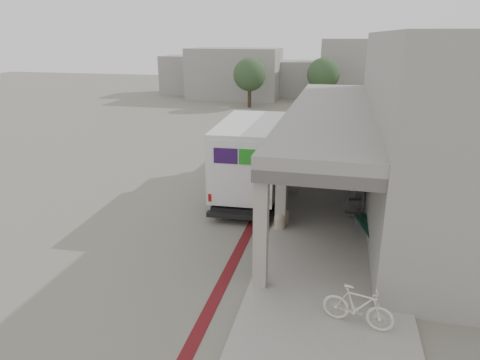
% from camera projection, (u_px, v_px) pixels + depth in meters
% --- Properties ---
extents(ground, '(120.00, 120.00, 0.00)m').
position_uv_depth(ground, '(222.00, 229.00, 15.95)').
color(ground, slate).
rests_on(ground, ground).
extents(bike_lane_stripe, '(0.35, 40.00, 0.01)m').
position_uv_depth(bike_lane_stripe, '(259.00, 211.00, 17.58)').
color(bike_lane_stripe, '#5B1216').
rests_on(bike_lane_stripe, ground).
extents(sidewalk, '(4.40, 28.00, 0.12)m').
position_uv_depth(sidewalk, '(332.00, 239.00, 15.06)').
color(sidewalk, gray).
rests_on(sidewalk, ground).
extents(transit_building, '(7.60, 17.00, 7.00)m').
position_uv_depth(transit_building, '(411.00, 124.00, 17.51)').
color(transit_building, gray).
rests_on(transit_building, ground).
extents(distant_backdrop, '(28.00, 10.00, 6.50)m').
position_uv_depth(distant_backdrop, '(283.00, 73.00, 48.76)').
color(distant_backdrop, gray).
rests_on(distant_backdrop, ground).
extents(tree_left, '(3.20, 3.20, 4.80)m').
position_uv_depth(tree_left, '(250.00, 75.00, 41.81)').
color(tree_left, '#38281C').
rests_on(tree_left, ground).
extents(tree_mid, '(3.20, 3.20, 4.80)m').
position_uv_depth(tree_mid, '(323.00, 74.00, 42.13)').
color(tree_mid, '#38281C').
rests_on(tree_mid, ground).
extents(tree_right, '(3.20, 3.20, 4.80)m').
position_uv_depth(tree_right, '(410.00, 77.00, 39.46)').
color(tree_right, '#38281C').
rests_on(tree_right, ground).
extents(fedex_truck, '(2.88, 8.14, 3.43)m').
position_uv_depth(fedex_truck, '(254.00, 153.00, 19.30)').
color(fedex_truck, black).
rests_on(fedex_truck, ground).
extents(bench, '(0.91, 2.10, 0.48)m').
position_uv_depth(bench, '(368.00, 229.00, 14.90)').
color(bench, gray).
rests_on(bench, sidewalk).
extents(bollard_near, '(0.41, 0.41, 0.61)m').
position_uv_depth(bollard_near, '(280.00, 220.00, 15.70)').
color(bollard_near, gray).
rests_on(bollard_near, sidewalk).
extents(bollard_far, '(0.42, 0.42, 0.62)m').
position_uv_depth(bollard_far, '(284.00, 215.00, 16.15)').
color(bollard_far, gray).
rests_on(bollard_far, sidewalk).
extents(utility_cabinet, '(0.42, 0.55, 0.89)m').
position_uv_depth(utility_cabinet, '(360.00, 195.00, 17.79)').
color(utility_cabinet, gray).
rests_on(utility_cabinet, sidewalk).
extents(bicycle_cream, '(1.80, 0.88, 1.04)m').
position_uv_depth(bicycle_cream, '(358.00, 306.00, 10.35)').
color(bicycle_cream, beige).
rests_on(bicycle_cream, sidewalk).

